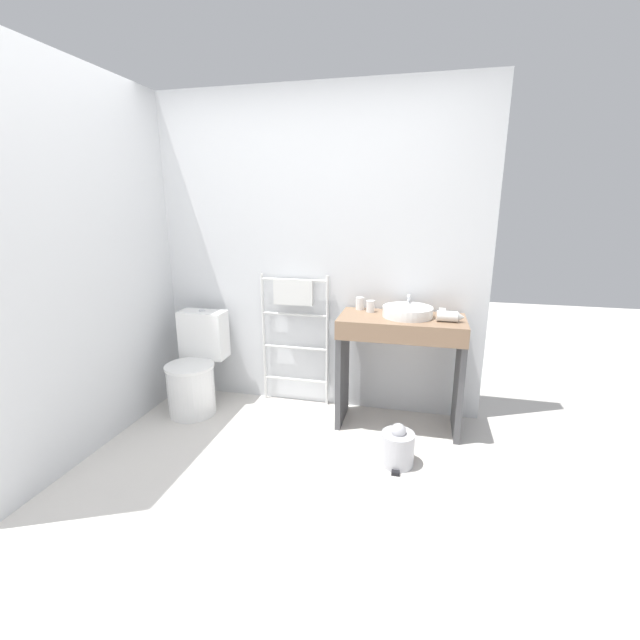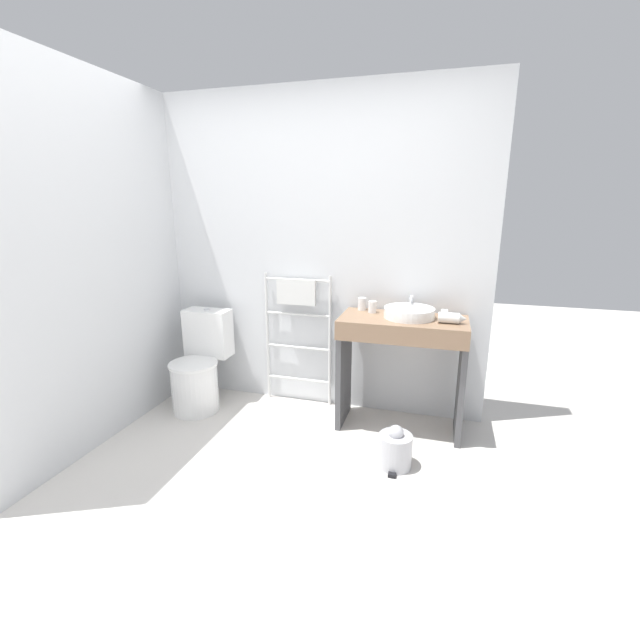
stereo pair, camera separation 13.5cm
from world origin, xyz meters
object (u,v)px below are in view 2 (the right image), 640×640
at_px(towel_radiator, 297,313).
at_px(cup_near_wall, 362,304).
at_px(sink_basin, 409,312).
at_px(hair_dryer, 450,317).
at_px(cup_near_edge, 372,307).
at_px(trash_bin, 395,449).
at_px(toilet, 199,368).

distance_m(towel_radiator, cup_near_wall, 0.56).
bearing_deg(sink_basin, hair_dryer, -11.84).
bearing_deg(cup_near_wall, towel_radiator, 175.67).
height_order(cup_near_wall, hair_dryer, cup_near_wall).
xyz_separation_m(towel_radiator, cup_near_edge, (0.63, -0.10, 0.12)).
height_order(towel_radiator, trash_bin, towel_radiator).
relative_size(cup_near_wall, cup_near_edge, 1.09).
bearing_deg(hair_dryer, cup_near_edge, 166.41).
bearing_deg(cup_near_edge, sink_basin, -15.33).
distance_m(sink_basin, hair_dryer, 0.29).
bearing_deg(cup_near_edge, hair_dryer, -13.59).
bearing_deg(cup_near_edge, towel_radiator, 170.78).
bearing_deg(trash_bin, toilet, 165.91).
height_order(sink_basin, trash_bin, sink_basin).
relative_size(cup_near_wall, hair_dryer, 0.51).
xyz_separation_m(towel_radiator, trash_bin, (0.91, -0.72, -0.66)).
xyz_separation_m(sink_basin, cup_near_wall, (-0.37, 0.14, 0.01)).
bearing_deg(towel_radiator, toilet, -157.72).
bearing_deg(hair_dryer, trash_bin, -120.11).
xyz_separation_m(cup_near_wall, cup_near_edge, (0.09, -0.06, -0.00)).
xyz_separation_m(sink_basin, hair_dryer, (0.28, -0.06, -0.00)).
height_order(towel_radiator, hair_dryer, towel_radiator).
bearing_deg(sink_basin, cup_near_wall, 159.43).
distance_m(towel_radiator, sink_basin, 0.93).
distance_m(sink_basin, cup_near_edge, 0.29).
bearing_deg(sink_basin, toilet, -175.56).
bearing_deg(toilet, trash_bin, -14.09).
distance_m(sink_basin, trash_bin, 0.95).
bearing_deg(trash_bin, sink_basin, 89.86).
relative_size(toilet, sink_basin, 2.24).
bearing_deg(hair_dryer, cup_near_wall, 163.12).
bearing_deg(hair_dryer, sink_basin, 168.16).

